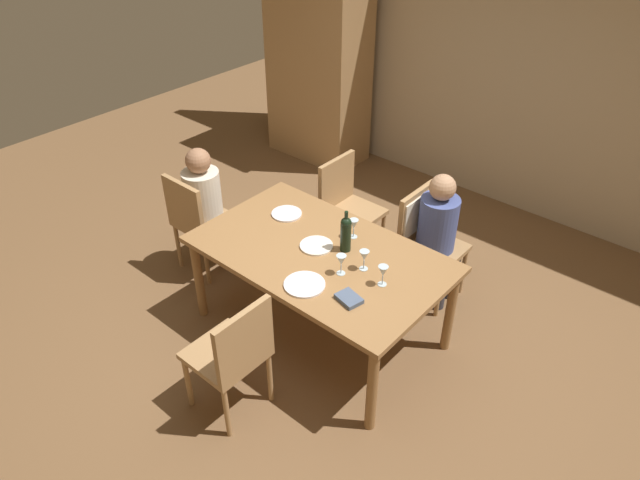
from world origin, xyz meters
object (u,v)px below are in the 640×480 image
(chair_far_left, at_px, (346,202))
(person_man_bearded, at_px, (440,230))
(wine_glass_near_left, at_px, (383,272))
(dinner_plate_guest_left, at_px, (287,214))
(wine_bottle_tall_green, at_px, (346,233))
(chair_near, at_px, (234,352))
(chair_far_right, at_px, (423,229))
(wine_glass_centre, at_px, (364,256))
(dining_table, at_px, (320,260))
(chair_left_end, at_px, (197,218))
(armoire_cabinet, at_px, (318,62))
(wine_glass_near_right, at_px, (341,261))
(dinner_plate_host, at_px, (316,246))
(wine_glass_far, at_px, (354,225))
(person_woman_host, at_px, (206,200))
(dinner_plate_guest_right, at_px, (304,284))

(chair_far_left, xyz_separation_m, person_man_bearded, (0.92, -0.00, 0.12))
(wine_glass_near_left, relative_size, dinner_plate_guest_left, 0.64)
(person_man_bearded, bearing_deg, wine_glass_near_left, 6.98)
(wine_bottle_tall_green, height_order, dinner_plate_guest_left, wine_bottle_tall_green)
(chair_near, relative_size, chair_far_left, 1.00)
(chair_far_right, xyz_separation_m, chair_near, (-0.19, -1.84, -0.06))
(person_man_bearded, xyz_separation_m, wine_glass_near_left, (0.11, -0.93, 0.21))
(chair_far_right, distance_m, wine_glass_centre, 0.92)
(dining_table, distance_m, chair_left_end, 1.29)
(dinner_plate_guest_left, bearing_deg, armoire_cabinet, 125.43)
(chair_far_right, bearing_deg, wine_glass_near_right, -0.78)
(wine_bottle_tall_green, bearing_deg, dinner_plate_host, -149.96)
(wine_glass_far, bearing_deg, wine_bottle_tall_green, -71.45)
(dining_table, bearing_deg, chair_far_right, 73.01)
(wine_glass_near_left, bearing_deg, person_woman_host, 178.88)
(wine_glass_centre, height_order, wine_glass_far, same)
(chair_left_end, bearing_deg, person_man_bearded, 30.48)
(chair_near, distance_m, dinner_plate_guest_right, 0.62)
(chair_left_end, xyz_separation_m, person_woman_host, (0.00, 0.11, 0.12))
(chair_far_right, xyz_separation_m, wine_glass_centre, (0.07, -0.88, 0.26))
(chair_far_left, height_order, person_man_bearded, person_man_bearded)
(dinner_plate_host, xyz_separation_m, dinner_plate_guest_left, (-0.45, 0.17, 0.00))
(wine_bottle_tall_green, distance_m, dinner_plate_guest_right, 0.50)
(dining_table, height_order, wine_bottle_tall_green, wine_bottle_tall_green)
(chair_far_right, xyz_separation_m, wine_bottle_tall_green, (-0.16, -0.79, 0.30))
(chair_left_end, height_order, chair_far_left, same)
(chair_near, bearing_deg, wine_glass_centre, -15.41)
(dinner_plate_guest_right, bearing_deg, armoire_cabinet, 129.39)
(wine_bottle_tall_green, bearing_deg, chair_left_end, -171.02)
(person_man_bearded, bearing_deg, wine_glass_far, -30.27)
(dinner_plate_guest_left, bearing_deg, wine_glass_near_left, -11.16)
(dining_table, height_order, wine_glass_near_right, wine_glass_near_right)
(chair_left_end, distance_m, dinner_plate_guest_left, 0.85)
(armoire_cabinet, bearing_deg, wine_glass_near_left, -42.11)
(chair_near, distance_m, wine_glass_near_right, 0.90)
(chair_near, height_order, dinner_plate_guest_right, chair_near)
(dining_table, relative_size, wine_bottle_tall_green, 5.64)
(dinner_plate_guest_right, bearing_deg, dining_table, 115.47)
(dinner_plate_guest_left, bearing_deg, dinner_plate_host, -20.48)
(person_man_bearded, xyz_separation_m, wine_glass_far, (-0.36, -0.62, 0.21))
(wine_bottle_tall_green, height_order, dinner_plate_guest_right, wine_bottle_tall_green)
(person_woman_host, relative_size, wine_glass_near_right, 7.62)
(chair_near, xyz_separation_m, dinner_plate_host, (-0.15, 0.95, 0.23))
(armoire_cabinet, bearing_deg, person_man_bearded, -29.41)
(chair_far_right, height_order, wine_bottle_tall_green, wine_bottle_tall_green)
(dining_table, bearing_deg, dinner_plate_host, 153.61)
(chair_far_left, bearing_deg, person_man_bearded, 90.00)
(wine_bottle_tall_green, xyz_separation_m, wine_glass_far, (-0.05, 0.16, -0.04))
(chair_far_left, bearing_deg, chair_far_right, 90.00)
(wine_glass_far, bearing_deg, dinner_plate_host, -115.42)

